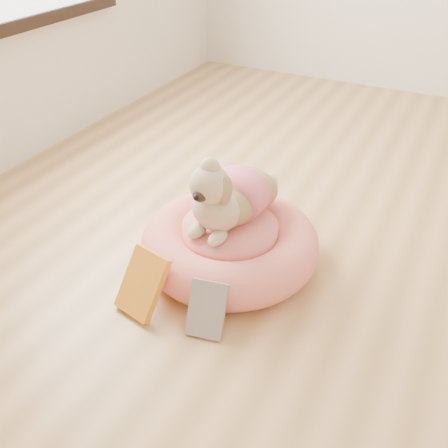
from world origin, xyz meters
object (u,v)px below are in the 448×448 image
at_px(pet_bed, 230,244).
at_px(dog, 229,184).
at_px(book_yellow, 143,284).
at_px(book_white, 207,309).

relative_size(pet_bed, dog, 1.57).
relative_size(pet_bed, book_yellow, 2.97).
relative_size(pet_bed, book_white, 3.65).
height_order(dog, book_white, dog).
height_order(dog, book_yellow, dog).
bearing_deg(dog, book_white, -68.83).
xyz_separation_m(dog, book_white, (0.11, -0.38, -0.25)).
xyz_separation_m(pet_bed, dog, (-0.02, 0.02, 0.25)).
distance_m(pet_bed, book_yellow, 0.39).
distance_m(dog, book_yellow, 0.47).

